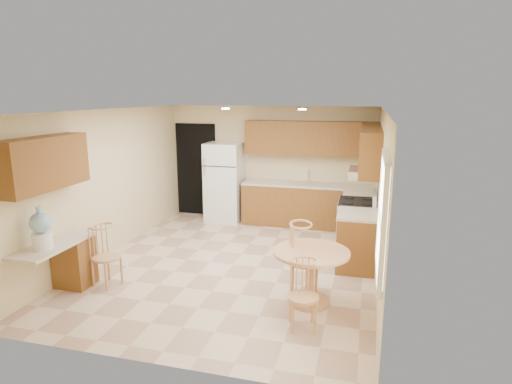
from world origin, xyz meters
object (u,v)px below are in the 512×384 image
(stove, at_px, (357,225))
(chair_desk, at_px, (102,252))
(water_crock, at_px, (41,230))
(chair_table_b, at_px, (302,291))
(chair_table_a, at_px, (303,255))
(dining_table, at_px, (311,269))
(refrigerator, at_px, (225,182))

(stove, relative_size, chair_desk, 1.22)
(stove, height_order, water_crock, water_crock)
(chair_table_b, xyz_separation_m, chair_desk, (-2.95, 0.46, 0.03))
(chair_table_b, bearing_deg, water_crock, -11.99)
(chair_table_a, bearing_deg, chair_table_b, -4.24)
(chair_table_b, bearing_deg, chair_desk, -23.18)
(dining_table, xyz_separation_m, chair_table_b, (0.00, -0.73, 0.03))
(stove, bearing_deg, water_crock, -142.03)
(chair_desk, bearing_deg, stove, 142.38)
(chair_table_a, height_order, chair_table_b, chair_table_a)
(stove, distance_m, chair_desk, 4.26)
(chair_table_a, xyz_separation_m, chair_table_b, (0.13, -0.88, -0.11))
(chair_table_b, height_order, chair_desk, chair_desk)
(chair_desk, relative_size, water_crock, 1.58)
(refrigerator, distance_m, chair_desk, 3.75)
(refrigerator, xyz_separation_m, water_crock, (-1.05, -4.28, 0.16))
(stove, bearing_deg, chair_table_b, -100.18)
(stove, distance_m, chair_table_a, 2.15)
(water_crock, bearing_deg, dining_table, 14.37)
(stove, distance_m, chair_table_b, 2.97)
(refrigerator, distance_m, dining_table, 4.16)
(chair_table_b, bearing_deg, chair_table_a, -96.09)
(refrigerator, relative_size, dining_table, 1.71)
(chair_table_b, xyz_separation_m, water_crock, (-3.40, -0.14, 0.51))
(stove, xyz_separation_m, chair_table_a, (-0.65, -2.04, 0.15))
(refrigerator, xyz_separation_m, chair_desk, (-0.60, -3.69, -0.32))
(dining_table, height_order, chair_desk, chair_desk)
(refrigerator, height_order, dining_table, refrigerator)
(refrigerator, xyz_separation_m, stove, (2.88, -1.22, -0.39))
(stove, relative_size, chair_table_a, 1.07)
(refrigerator, bearing_deg, dining_table, -55.45)
(dining_table, xyz_separation_m, chair_desk, (-2.95, -0.27, 0.06))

